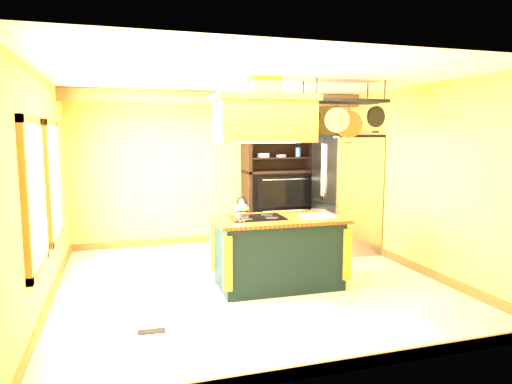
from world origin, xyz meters
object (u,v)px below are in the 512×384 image
kitchen_island (278,251)px  refrigerator (346,196)px  range_hood (264,116)px  pot_rack (343,108)px  hutch (278,193)px

kitchen_island → refrigerator: 2.32m
range_hood → pot_rack: same height
refrigerator → range_hood: bearing=-143.3°
kitchen_island → refrigerator: size_ratio=0.87×
pot_rack → range_hood: bearing=-179.8°
range_hood → refrigerator: size_ratio=0.65×
refrigerator → hutch: hutch is taller
kitchen_island → refrigerator: (1.74, 1.45, 0.48)m
refrigerator → kitchen_island: bearing=-140.3°
pot_rack → hutch: bearing=90.5°
range_hood → pot_rack: (1.10, 0.00, 0.11)m
kitchen_island → range_hood: (-0.20, -0.00, 1.76)m
pot_rack → refrigerator: bearing=59.9°
hutch → range_hood: bearing=-113.5°
kitchen_island → pot_rack: (0.91, 0.00, 1.87)m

